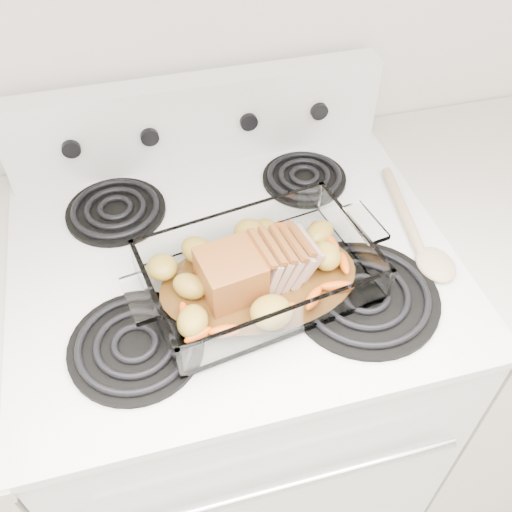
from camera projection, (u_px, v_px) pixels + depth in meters
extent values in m
cube|color=white|center=(238.00, 388.00, 1.37)|extent=(0.76, 0.65, 0.92)
cylinder|color=silver|center=(285.00, 486.00, 0.93)|extent=(0.61, 0.02, 0.02)
cube|color=white|center=(232.00, 256.00, 1.03)|extent=(0.78, 0.67, 0.02)
cube|color=white|center=(197.00, 120.00, 1.15)|extent=(0.76, 0.06, 0.18)
cylinder|color=black|center=(136.00, 346.00, 0.88)|extent=(0.21, 0.21, 0.01)
cylinder|color=black|center=(364.00, 297.00, 0.95)|extent=(0.25, 0.25, 0.01)
cylinder|color=black|center=(116.00, 211.00, 1.09)|extent=(0.19, 0.19, 0.01)
cylinder|color=black|center=(304.00, 179.00, 1.16)|extent=(0.17, 0.17, 0.01)
cylinder|color=black|center=(71.00, 148.00, 1.09)|extent=(0.04, 0.02, 0.04)
cylinder|color=black|center=(149.00, 136.00, 1.11)|extent=(0.04, 0.02, 0.04)
cylinder|color=black|center=(248.00, 121.00, 1.15)|extent=(0.04, 0.02, 0.04)
cylinder|color=black|center=(319.00, 110.00, 1.18)|extent=(0.04, 0.02, 0.04)
cube|color=silver|center=(484.00, 332.00, 1.50)|extent=(0.55, 0.65, 0.90)
cube|color=white|center=(259.00, 282.00, 0.96)|extent=(0.36, 0.24, 0.01)
cube|color=white|center=(279.00, 324.00, 0.86)|extent=(0.36, 0.01, 0.06)
cube|color=white|center=(242.00, 221.00, 1.01)|extent=(0.36, 0.01, 0.06)
cube|color=white|center=(151.00, 290.00, 0.90)|extent=(0.01, 0.24, 0.06)
cube|color=white|center=(361.00, 248.00, 0.97)|extent=(0.01, 0.24, 0.06)
cylinder|color=#4B2C0F|center=(259.00, 280.00, 0.96)|extent=(0.21, 0.21, 0.00)
cube|color=brown|center=(229.00, 271.00, 0.92)|extent=(0.10, 0.10, 0.08)
cube|color=tan|center=(262.00, 266.00, 0.93)|extent=(0.03, 0.09, 0.07)
cube|color=tan|center=(273.00, 264.00, 0.93)|extent=(0.04, 0.09, 0.07)
cube|color=tan|center=(283.00, 262.00, 0.94)|extent=(0.04, 0.09, 0.07)
cube|color=tan|center=(294.00, 261.00, 0.94)|extent=(0.04, 0.09, 0.06)
cube|color=tan|center=(304.00, 259.00, 0.95)|extent=(0.05, 0.08, 0.06)
ellipsoid|color=#D94E0F|center=(190.00, 326.00, 0.88)|extent=(0.05, 0.02, 0.02)
ellipsoid|color=#D94E0F|center=(331.00, 296.00, 0.92)|extent=(0.05, 0.02, 0.02)
ellipsoid|color=#D94E0F|center=(333.00, 254.00, 0.99)|extent=(0.05, 0.02, 0.02)
ellipsoid|color=#D94E0F|center=(173.00, 277.00, 0.95)|extent=(0.05, 0.02, 0.02)
ellipsoid|color=#B08D2B|center=(170.00, 259.00, 0.96)|extent=(0.06, 0.05, 0.04)
ellipsoid|color=#B08D2B|center=(258.00, 238.00, 1.00)|extent=(0.06, 0.05, 0.04)
ellipsoid|color=#B08D2B|center=(326.00, 268.00, 0.95)|extent=(0.06, 0.05, 0.04)
cylinder|color=tan|center=(403.00, 210.00, 1.09)|extent=(0.06, 0.24, 0.02)
ellipsoid|color=tan|center=(436.00, 264.00, 0.99)|extent=(0.07, 0.09, 0.02)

